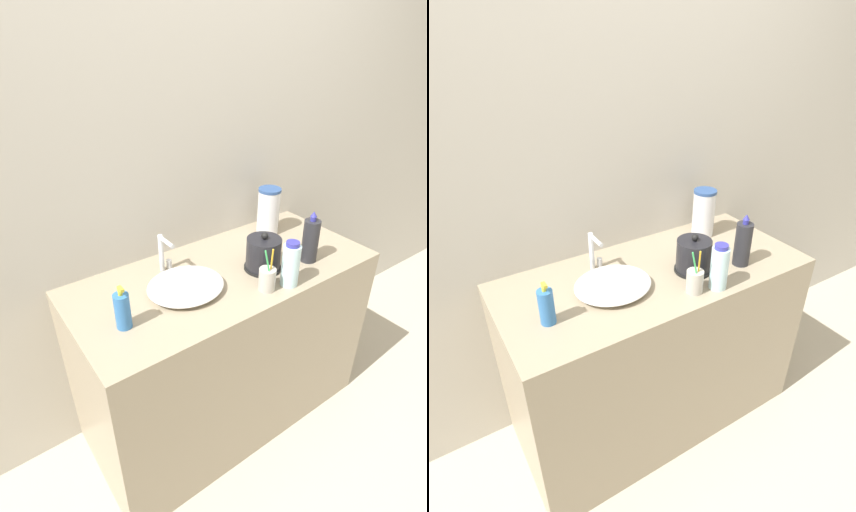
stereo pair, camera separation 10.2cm
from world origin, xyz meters
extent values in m
plane|color=#BCB29E|center=(0.00, 0.00, 0.00)|extent=(12.00, 12.00, 0.00)
cube|color=beige|center=(0.00, 0.63, 1.30)|extent=(6.00, 0.04, 2.60)
cube|color=gray|center=(0.00, 0.31, 0.45)|extent=(1.37, 0.61, 0.89)
ellipsoid|color=white|center=(-0.22, 0.28, 0.92)|extent=(0.32, 0.29, 0.05)
cylinder|color=silver|center=(-0.22, 0.48, 0.98)|extent=(0.02, 0.02, 0.17)
cylinder|color=silver|center=(-0.22, 0.42, 1.05)|extent=(0.02, 0.10, 0.02)
cylinder|color=silver|center=(-0.19, 0.48, 0.91)|extent=(0.02, 0.02, 0.04)
cylinder|color=black|center=(0.15, 0.23, 0.90)|extent=(0.16, 0.16, 0.01)
cylinder|color=black|center=(0.15, 0.23, 0.96)|extent=(0.15, 0.15, 0.15)
sphere|color=black|center=(0.15, 0.23, 1.05)|extent=(0.03, 0.03, 0.03)
cylinder|color=#B7B2A8|center=(0.05, 0.10, 0.94)|extent=(0.07, 0.07, 0.10)
cylinder|color=yellow|center=(0.06, 0.09, 1.01)|extent=(0.03, 0.03, 0.16)
cylinder|color=green|center=(0.04, 0.09, 1.00)|extent=(0.03, 0.03, 0.15)
cylinder|color=#3370B7|center=(-0.52, 0.23, 0.96)|extent=(0.06, 0.06, 0.14)
cylinder|color=gold|center=(-0.52, 0.23, 1.04)|extent=(0.02, 0.02, 0.02)
cube|color=gold|center=(-0.52, 0.22, 1.06)|extent=(0.01, 0.03, 0.01)
cylinder|color=#28282D|center=(0.36, 0.16, 0.99)|extent=(0.07, 0.07, 0.20)
cylinder|color=#333399|center=(0.36, 0.16, 1.10)|extent=(0.03, 0.03, 0.02)
cone|color=#333399|center=(0.36, 0.16, 1.12)|extent=(0.03, 0.03, 0.02)
cylinder|color=silver|center=(0.15, 0.07, 0.98)|extent=(0.07, 0.07, 0.18)
cylinder|color=#333399|center=(0.15, 0.07, 1.08)|extent=(0.05, 0.05, 0.02)
cylinder|color=silver|center=(0.40, 0.48, 1.00)|extent=(0.11, 0.11, 0.23)
cylinder|color=#2D4C84|center=(0.40, 0.48, 1.12)|extent=(0.11, 0.11, 0.01)
camera|label=1|loc=(-0.91, -0.86, 1.83)|focal=28.00mm
camera|label=2|loc=(-0.83, -0.92, 1.83)|focal=28.00mm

